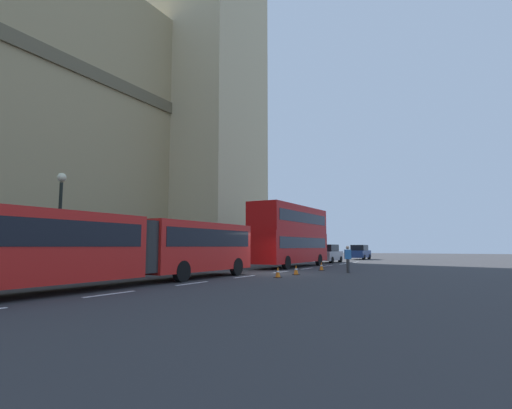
% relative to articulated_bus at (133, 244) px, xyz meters
% --- Properties ---
extents(ground_plane, '(160.00, 160.00, 0.00)m').
position_rel_articulated_bus_xyz_m(ground_plane, '(9.44, -1.99, -1.75)').
color(ground_plane, '#333335').
extents(lane_centre_marking, '(39.00, 0.16, 0.01)m').
position_rel_articulated_bus_xyz_m(lane_centre_marking, '(10.92, -1.99, -1.74)').
color(lane_centre_marking, silver).
rests_on(lane_centre_marking, ground_plane).
extents(articulated_bus, '(16.52, 2.54, 2.90)m').
position_rel_articulated_bus_xyz_m(articulated_bus, '(0.00, 0.00, 0.00)').
color(articulated_bus, red).
rests_on(articulated_bus, ground_plane).
extents(double_decker_bus, '(10.53, 2.54, 4.90)m').
position_rel_articulated_bus_xyz_m(double_decker_bus, '(17.05, 0.00, 0.96)').
color(double_decker_bus, '#B20F0F').
rests_on(double_decker_bus, ground_plane).
extents(sedan_lead, '(4.40, 1.86, 1.85)m').
position_rel_articulated_bus_xyz_m(sedan_lead, '(26.91, 0.23, -0.83)').
color(sedan_lead, gray).
rests_on(sedan_lead, ground_plane).
extents(sedan_trailing, '(4.40, 1.86, 1.85)m').
position_rel_articulated_bus_xyz_m(sedan_trailing, '(38.54, -0.05, -0.83)').
color(sedan_trailing, navy).
rests_on(sedan_trailing, ground_plane).
extents(traffic_cone_west, '(0.36, 0.36, 0.58)m').
position_rel_articulated_bus_xyz_m(traffic_cone_west, '(6.57, -3.90, -1.46)').
color(traffic_cone_west, black).
rests_on(traffic_cone_west, ground_plane).
extents(traffic_cone_middle, '(0.36, 0.36, 0.58)m').
position_rel_articulated_bus_xyz_m(traffic_cone_middle, '(8.99, -3.90, -1.46)').
color(traffic_cone_middle, black).
rests_on(traffic_cone_middle, ground_plane).
extents(traffic_cone_east, '(0.36, 0.36, 0.58)m').
position_rel_articulated_bus_xyz_m(traffic_cone_east, '(13.81, -3.74, -1.46)').
color(traffic_cone_east, black).
rests_on(traffic_cone_east, ground_plane).
extents(street_lamp, '(0.44, 0.44, 5.27)m').
position_rel_articulated_bus_xyz_m(street_lamp, '(-0.48, 4.51, 1.31)').
color(street_lamp, black).
rests_on(street_lamp, ground_plane).
extents(pedestrian_near_cones, '(0.40, 0.47, 1.69)m').
position_rel_articulated_bus_xyz_m(pedestrian_near_cones, '(12.23, -6.07, -0.83)').
color(pedestrian_near_cones, '#333333').
rests_on(pedestrian_near_cones, ground_plane).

